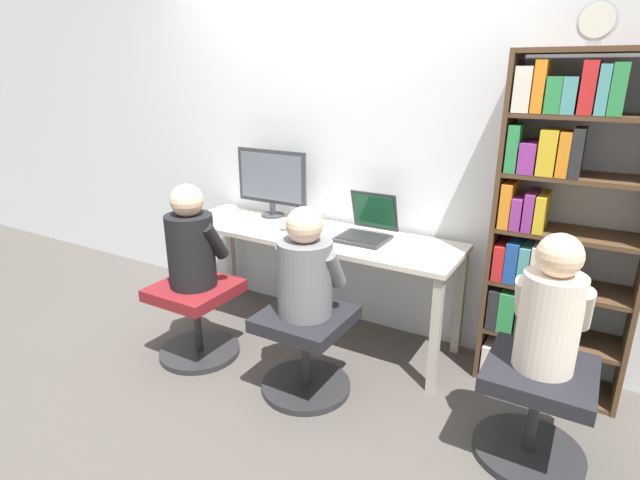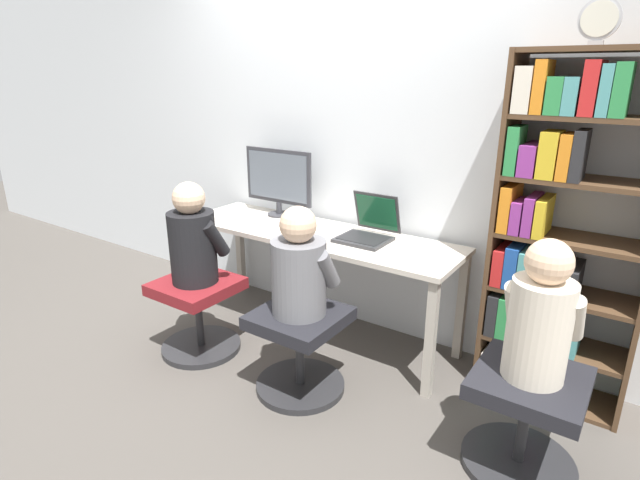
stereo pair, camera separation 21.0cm
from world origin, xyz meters
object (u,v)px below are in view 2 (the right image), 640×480
at_px(person_near_shelf, 541,317).
at_px(person_at_monitor, 193,239).
at_px(office_chair_right, 300,345).
at_px(desk_clock, 599,20).
at_px(bookshelf, 552,243).
at_px(person_at_laptop, 299,268).
at_px(office_chair_side, 525,415).
at_px(laptop, 368,230).
at_px(keyboard, 256,220).
at_px(desktop_monitor, 278,180).
at_px(office_chair_left, 198,310).

bearing_deg(person_near_shelf, person_at_monitor, -176.65).
relative_size(office_chair_right, desk_clock, 2.63).
height_order(bookshelf, person_near_shelf, bookshelf).
bearing_deg(bookshelf, person_at_monitor, -158.26).
xyz_separation_m(person_at_laptop, office_chair_side, (1.16, 0.08, -0.45)).
xyz_separation_m(laptop, desk_clock, (1.08, -0.01, 1.12)).
height_order(person_at_laptop, office_chair_side, person_at_laptop).
bearing_deg(keyboard, laptop, 8.55).
height_order(office_chair_right, office_chair_side, same).
distance_m(desk_clock, person_near_shelf, 1.27).
relative_size(desktop_monitor, person_near_shelf, 0.92).
bearing_deg(desktop_monitor, office_chair_left, -92.62).
bearing_deg(person_at_laptop, desk_clock, 29.56).
bearing_deg(person_at_monitor, office_chair_right, 1.63).
bearing_deg(person_at_laptop, keyboard, 145.34).
distance_m(office_chair_right, person_at_monitor, 0.90).
xyz_separation_m(keyboard, bookshelf, (1.82, 0.19, 0.14)).
relative_size(keyboard, office_chair_right, 0.82).
distance_m(office_chair_left, person_at_monitor, 0.47).
xyz_separation_m(keyboard, person_at_laptop, (0.75, -0.52, -0.01)).
height_order(laptop, office_chair_left, laptop).
relative_size(laptop, office_chair_right, 0.68).
bearing_deg(bookshelf, desktop_monitor, 178.82).
bearing_deg(office_chair_right, laptop, 86.06).
bearing_deg(office_chair_left, person_near_shelf, 3.48).
bearing_deg(desk_clock, desktop_monitor, 176.67).
bearing_deg(bookshelf, keyboard, -174.18).
distance_m(desktop_monitor, desk_clock, 2.07).
relative_size(bookshelf, person_near_shelf, 2.95).
bearing_deg(laptop, bookshelf, 3.67).
bearing_deg(keyboard, office_chair_left, -91.79).
bearing_deg(laptop, desk_clock, -0.28).
bearing_deg(person_at_laptop, person_near_shelf, 4.31).
distance_m(laptop, office_chair_right, 0.81).
bearing_deg(desk_clock, office_chair_side, -86.33).
relative_size(office_chair_right, bookshelf, 0.28).
xyz_separation_m(desk_clock, office_chair_side, (0.04, -0.55, -1.62)).
height_order(office_chair_right, bookshelf, bookshelf).
xyz_separation_m(desktop_monitor, laptop, (0.78, -0.10, -0.20)).
distance_m(office_chair_left, office_chair_side, 1.93).
relative_size(person_at_monitor, person_at_laptop, 1.06).
xyz_separation_m(desktop_monitor, desk_clock, (1.85, -0.11, 0.92)).
bearing_deg(laptop, desktop_monitor, 172.50).
distance_m(person_at_monitor, person_at_laptop, 0.77).
relative_size(laptop, person_at_monitor, 0.55).
xyz_separation_m(bookshelf, desk_clock, (0.05, -0.07, 1.02)).
height_order(office_chair_right, person_at_laptop, person_at_laptop).
bearing_deg(person_near_shelf, office_chair_side, -90.00).
bearing_deg(office_chair_right, office_chair_left, -178.06).
bearing_deg(office_chair_left, person_at_laptop, 2.23).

